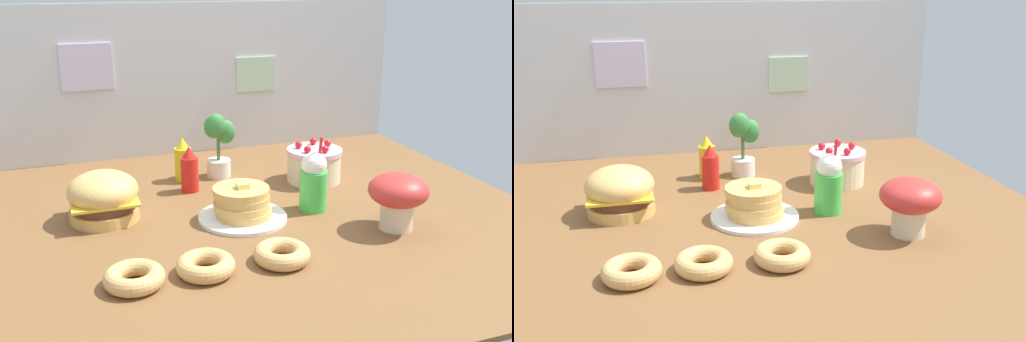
% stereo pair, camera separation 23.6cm
% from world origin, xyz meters
% --- Properties ---
extents(ground_plane, '(2.49, 2.02, 0.02)m').
position_xyz_m(ground_plane, '(0.00, 0.00, -0.01)').
color(ground_plane, brown).
extents(back_wall, '(2.49, 0.04, 0.81)m').
position_xyz_m(back_wall, '(-0.00, 1.00, 0.40)').
color(back_wall, silver).
rests_on(back_wall, ground_plane).
extents(burger, '(0.28, 0.28, 0.20)m').
position_xyz_m(burger, '(-0.50, 0.18, 0.10)').
color(burger, '#DBA859').
rests_on(burger, ground_plane).
extents(pancake_stack, '(0.36, 0.36, 0.15)m').
position_xyz_m(pancake_stack, '(0.02, -0.01, 0.06)').
color(pancake_stack, white).
rests_on(pancake_stack, ground_plane).
extents(layer_cake, '(0.26, 0.26, 0.19)m').
position_xyz_m(layer_cake, '(0.49, 0.32, 0.08)').
color(layer_cake, beige).
rests_on(layer_cake, ground_plane).
extents(ketchup_bottle, '(0.08, 0.08, 0.21)m').
position_xyz_m(ketchup_bottle, '(-0.10, 0.39, 0.10)').
color(ketchup_bottle, red).
rests_on(ketchup_bottle, ground_plane).
extents(mustard_bottle, '(0.08, 0.08, 0.21)m').
position_xyz_m(mustard_bottle, '(-0.09, 0.54, 0.10)').
color(mustard_bottle, yellow).
rests_on(mustard_bottle, ground_plane).
extents(cream_soda_cup, '(0.12, 0.12, 0.32)m').
position_xyz_m(cream_soda_cup, '(0.33, -0.01, 0.12)').
color(cream_soda_cup, green).
rests_on(cream_soda_cup, ground_plane).
extents(donut_pink_glaze, '(0.20, 0.20, 0.06)m').
position_xyz_m(donut_pink_glaze, '(-0.47, -0.40, 0.03)').
color(donut_pink_glaze, tan).
rests_on(donut_pink_glaze, ground_plane).
extents(donut_chocolate, '(0.20, 0.20, 0.06)m').
position_xyz_m(donut_chocolate, '(-0.24, -0.40, 0.03)').
color(donut_chocolate, tan).
rests_on(donut_chocolate, ground_plane).
extents(donut_vanilla, '(0.20, 0.20, 0.06)m').
position_xyz_m(donut_vanilla, '(0.03, -0.41, 0.03)').
color(donut_vanilla, tan).
rests_on(donut_vanilla, ground_plane).
extents(potted_plant, '(0.15, 0.13, 0.32)m').
position_xyz_m(potted_plant, '(0.08, 0.54, 0.17)').
color(potted_plant, white).
rests_on(potted_plant, ground_plane).
extents(mushroom_stool, '(0.23, 0.23, 0.22)m').
position_xyz_m(mushroom_stool, '(0.55, -0.29, 0.14)').
color(mushroom_stool, beige).
rests_on(mushroom_stool, ground_plane).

